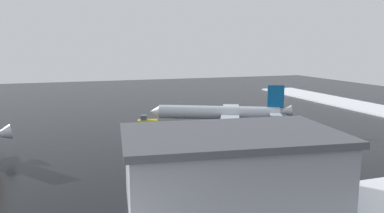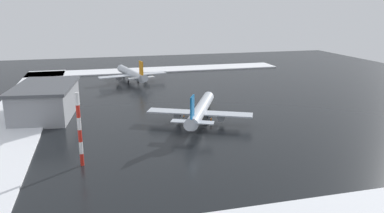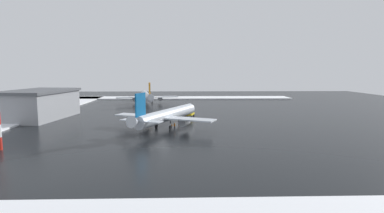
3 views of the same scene
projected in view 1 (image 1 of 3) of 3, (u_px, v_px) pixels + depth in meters
name	position (u px, v px, depth m)	size (l,w,h in m)	color
ground_plane	(153.00, 129.00, 84.07)	(240.00, 240.00, 0.00)	black
airplane_parked_portside	(222.00, 113.00, 86.22)	(30.83, 26.21, 9.75)	silver
pushback_tug	(147.00, 120.00, 87.23)	(4.99, 3.23, 2.50)	gold
ground_crew_near_tug	(229.00, 120.00, 89.32)	(0.36, 0.36, 1.71)	black
ground_crew_by_nose_gear	(181.00, 122.00, 86.48)	(0.36, 0.36, 1.71)	black
cargo_hangar	(231.00, 168.00, 43.86)	(26.61, 17.88, 8.80)	gray
traffic_cone_near_nose	(205.00, 130.00, 81.93)	(0.36, 0.36, 0.55)	orange
traffic_cone_mid_line	(209.00, 125.00, 86.91)	(0.36, 0.36, 0.55)	orange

